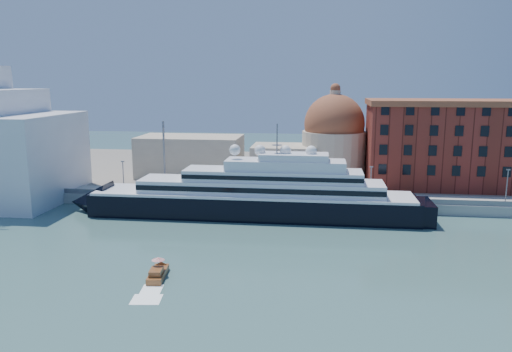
# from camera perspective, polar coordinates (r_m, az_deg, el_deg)

# --- Properties ---
(ground) EXTENTS (400.00, 400.00, 0.00)m
(ground) POSITION_cam_1_polar(r_m,az_deg,el_deg) (91.89, -4.45, -8.38)
(ground) COLOR #396261
(ground) RESTS_ON ground
(quay) EXTENTS (180.00, 10.00, 2.50)m
(quay) POSITION_cam_1_polar(r_m,az_deg,el_deg) (123.66, -1.26, -2.67)
(quay) COLOR gray
(quay) RESTS_ON ground
(land) EXTENTS (260.00, 72.00, 2.00)m
(land) POSITION_cam_1_polar(r_m,az_deg,el_deg) (163.50, 0.89, 0.60)
(land) COLOR slate
(land) RESTS_ON ground
(quay_fence) EXTENTS (180.00, 0.10, 1.20)m
(quay_fence) POSITION_cam_1_polar(r_m,az_deg,el_deg) (118.91, -1.58, -2.31)
(quay_fence) COLOR slate
(quay_fence) RESTS_ON quay
(superyacht) EXTENTS (82.15, 11.39, 24.55)m
(superyacht) POSITION_cam_1_polar(r_m,az_deg,el_deg) (112.25, -1.63, -2.52)
(superyacht) COLOR black
(superyacht) RESTS_ON ground
(service_barge) EXTENTS (13.68, 7.77, 2.92)m
(service_barge) POSITION_cam_1_polar(r_m,az_deg,el_deg) (130.03, -25.55, -3.27)
(service_barge) COLOR white
(service_barge) RESTS_ON ground
(water_taxi) EXTENTS (3.09, 7.10, 3.27)m
(water_taxi) POSITION_cam_1_polar(r_m,az_deg,el_deg) (80.51, -11.18, -10.83)
(water_taxi) COLOR brown
(water_taxi) RESTS_ON ground
(warehouse) EXTENTS (43.00, 19.00, 23.25)m
(warehouse) POSITION_cam_1_polar(r_m,az_deg,el_deg) (141.94, 21.17, 3.50)
(warehouse) COLOR maroon
(warehouse) RESTS_ON land
(church) EXTENTS (66.00, 18.00, 25.50)m
(church) POSITION_cam_1_polar(r_m,az_deg,el_deg) (144.33, 2.65, 3.19)
(church) COLOR beige
(church) RESTS_ON land
(lamp_posts) EXTENTS (120.80, 2.40, 18.00)m
(lamp_posts) POSITION_cam_1_polar(r_m,az_deg,el_deg) (122.78, -7.25, 1.24)
(lamp_posts) COLOR slate
(lamp_posts) RESTS_ON quay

